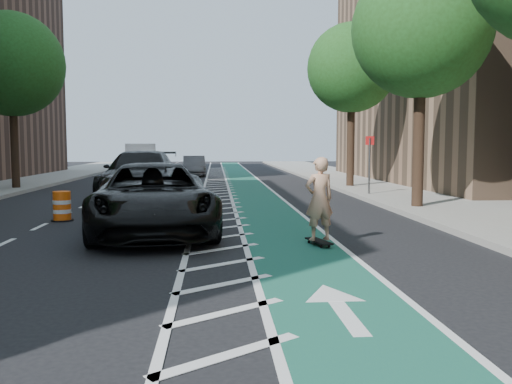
{
  "coord_description": "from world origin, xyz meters",
  "views": [
    {
      "loc": [
        1.38,
        -9.52,
        2.13
      ],
      "look_at": [
        2.26,
        2.27,
        1.1
      ],
      "focal_mm": 38.0,
      "sensor_mm": 36.0,
      "label": 1
    }
  ],
  "objects": [
    {
      "name": "suv_far",
      "position": [
        -1.56,
        12.15,
        0.95
      ],
      "size": [
        2.74,
        6.57,
        1.9
      ],
      "primitive_type": "imported",
      "rotation": [
        0.0,
        0.0,
        -0.01
      ],
      "color": "black",
      "rests_on": "ground"
    },
    {
      "name": "tree_r_c",
      "position": [
        7.9,
        8.0,
        5.77
      ],
      "size": [
        4.2,
        4.2,
        7.9
      ],
      "color": "#382619",
      "rests_on": "ground"
    },
    {
      "name": "sign_post",
      "position": [
        7.6,
        12.0,
        1.35
      ],
      "size": [
        0.35,
        0.08,
        2.47
      ],
      "color": "#4C4C4C",
      "rests_on": "ground"
    },
    {
      "name": "car_grey",
      "position": [
        -0.1,
        27.83,
        0.69
      ],
      "size": [
        1.74,
        4.27,
        1.38
      ],
      "primitive_type": "imported",
      "rotation": [
        0.0,
        0.0,
        0.07
      ],
      "color": "#58575C",
      "rests_on": "ground"
    },
    {
      "name": "buffer_strip",
      "position": [
        1.5,
        10.0,
        0.01
      ],
      "size": [
        1.4,
        90.0,
        0.01
      ],
      "primitive_type": "cube",
      "color": "silver",
      "rests_on": "ground"
    },
    {
      "name": "building_right_far",
      "position": [
        17.5,
        20.0,
        9.5
      ],
      "size": [
        14.0,
        22.0,
        19.0
      ],
      "primitive_type": "cube",
      "color": "#84664C",
      "rests_on": "ground"
    },
    {
      "name": "ground",
      "position": [
        0.0,
        0.0,
        0.0
      ],
      "size": [
        120.0,
        120.0,
        0.0
      ],
      "primitive_type": "plane",
      "color": "black",
      "rests_on": "ground"
    },
    {
      "name": "sidewalk_right",
      "position": [
        9.5,
        10.0,
        0.07
      ],
      "size": [
        5.0,
        90.0,
        0.15
      ],
      "primitive_type": "cube",
      "color": "gray",
      "rests_on": "ground"
    },
    {
      "name": "tree_l_d",
      "position": [
        -7.9,
        16.0,
        5.77
      ],
      "size": [
        4.2,
        4.2,
        7.9
      ],
      "color": "#382619",
      "rests_on": "ground"
    },
    {
      "name": "skateboarder",
      "position": [
        3.55,
        1.66,
        1.0
      ],
      "size": [
        0.73,
        0.58,
        1.76
      ],
      "primitive_type": "imported",
      "rotation": [
        0.0,
        0.0,
        3.41
      ],
      "color": "tan",
      "rests_on": "skateboard"
    },
    {
      "name": "barrel_c",
      "position": [
        -2.4,
        17.61,
        0.39
      ],
      "size": [
        0.61,
        0.61,
        0.83
      ],
      "color": "#FF480D",
      "rests_on": "ground"
    },
    {
      "name": "car_silver",
      "position": [
        -3.14,
        27.65,
        0.75
      ],
      "size": [
        2.2,
        4.56,
        1.5
      ],
      "primitive_type": "imported",
      "rotation": [
        0.0,
        0.0,
        -0.1
      ],
      "color": "gray",
      "rests_on": "ground"
    },
    {
      "name": "suv_near",
      "position": [
        -0.13,
        3.62,
        0.85
      ],
      "size": [
        3.53,
        6.4,
        1.7
      ],
      "primitive_type": "imported",
      "rotation": [
        0.0,
        0.0,
        0.12
      ],
      "color": "black",
      "rests_on": "ground"
    },
    {
      "name": "barrel_b",
      "position": [
        -3.0,
        14.0,
        0.45
      ],
      "size": [
        0.7,
        0.7,
        0.96
      ],
      "color": "#D9610B",
      "rests_on": "ground"
    },
    {
      "name": "tree_r_d",
      "position": [
        7.9,
        16.0,
        5.77
      ],
      "size": [
        4.2,
        4.2,
        7.9
      ],
      "color": "#382619",
      "rests_on": "ground"
    },
    {
      "name": "box_truck",
      "position": [
        -4.89,
        36.58,
        1.03
      ],
      "size": [
        2.98,
        5.59,
        2.23
      ],
      "rotation": [
        0.0,
        0.0,
        0.12
      ],
      "color": "silver",
      "rests_on": "ground"
    },
    {
      "name": "curb_right",
      "position": [
        7.05,
        10.0,
        0.08
      ],
      "size": [
        0.12,
        90.0,
        0.16
      ],
      "primitive_type": "cube",
      "color": "gray",
      "rests_on": "ground"
    },
    {
      "name": "barrel_a",
      "position": [
        -2.93,
        5.92,
        0.39
      ],
      "size": [
        0.61,
        0.61,
        0.83
      ],
      "color": "#FF5C0D",
      "rests_on": "ground"
    },
    {
      "name": "bike_lane",
      "position": [
        3.0,
        10.0,
        0.01
      ],
      "size": [
        2.0,
        90.0,
        0.01
      ],
      "primitive_type": "cube",
      "color": "#164F47",
      "rests_on": "ground"
    },
    {
      "name": "skateboard",
      "position": [
        3.55,
        1.66,
        0.1
      ],
      "size": [
        0.47,
        0.91,
        0.12
      ],
      "rotation": [
        0.0,
        0.0,
        0.27
      ],
      "color": "black",
      "rests_on": "ground"
    }
  ]
}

